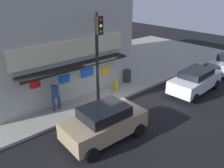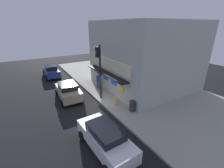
{
  "view_description": "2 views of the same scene",
  "coord_description": "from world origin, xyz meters",
  "px_view_note": "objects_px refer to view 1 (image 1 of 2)",
  "views": [
    {
      "loc": [
        -8.23,
        -9.25,
        6.71
      ],
      "look_at": [
        -0.02,
        0.12,
        1.3
      ],
      "focal_mm": 36.56,
      "sensor_mm": 36.0,
      "label": 1
    },
    {
      "loc": [
        11.71,
        -5.7,
        7.11
      ],
      "look_at": [
        -0.33,
        1.57,
        1.59
      ],
      "focal_mm": 24.41,
      "sensor_mm": 36.0,
      "label": 2
    }
  ],
  "objects_px": {
    "traffic_light": "(98,48)",
    "parked_car_white": "(195,80)",
    "parked_car_tan": "(104,122)",
    "fire_hydrant": "(116,85)",
    "pedestrian": "(56,94)",
    "trash_can": "(127,76)",
    "potted_plant_by_doorway": "(63,90)",
    "potted_plant_by_window": "(18,100)"
  },
  "relations": [
    {
      "from": "parked_car_white",
      "to": "parked_car_tan",
      "type": "relative_size",
      "value": 1.12
    },
    {
      "from": "traffic_light",
      "to": "parked_car_white",
      "type": "relative_size",
      "value": 1.18
    },
    {
      "from": "traffic_light",
      "to": "fire_hydrant",
      "type": "bearing_deg",
      "value": 18.45
    },
    {
      "from": "potted_plant_by_window",
      "to": "parked_car_tan",
      "type": "bearing_deg",
      "value": -68.01
    },
    {
      "from": "pedestrian",
      "to": "potted_plant_by_doorway",
      "type": "height_order",
      "value": "pedestrian"
    },
    {
      "from": "traffic_light",
      "to": "parked_car_white",
      "type": "xyz_separation_m",
      "value": [
        6.09,
        -2.73,
        -2.72
      ]
    },
    {
      "from": "potted_plant_by_window",
      "to": "parked_car_white",
      "type": "bearing_deg",
      "value": -27.84
    },
    {
      "from": "parked_car_tan",
      "to": "trash_can",
      "type": "bearing_deg",
      "value": 35.97
    },
    {
      "from": "fire_hydrant",
      "to": "parked_car_white",
      "type": "height_order",
      "value": "parked_car_white"
    },
    {
      "from": "fire_hydrant",
      "to": "parked_car_tan",
      "type": "distance_m",
      "value": 5.06
    },
    {
      "from": "parked_car_tan",
      "to": "potted_plant_by_window",
      "type": "bearing_deg",
      "value": 111.99
    },
    {
      "from": "traffic_light",
      "to": "pedestrian",
      "type": "distance_m",
      "value": 3.5
    },
    {
      "from": "traffic_light",
      "to": "potted_plant_by_window",
      "type": "distance_m",
      "value": 5.46
    },
    {
      "from": "potted_plant_by_window",
      "to": "parked_car_white",
      "type": "xyz_separation_m",
      "value": [
        10.0,
        -5.28,
        0.12
      ]
    },
    {
      "from": "traffic_light",
      "to": "potted_plant_by_window",
      "type": "height_order",
      "value": "traffic_light"
    },
    {
      "from": "pedestrian",
      "to": "parked_car_white",
      "type": "bearing_deg",
      "value": -23.89
    },
    {
      "from": "traffic_light",
      "to": "parked_car_tan",
      "type": "bearing_deg",
      "value": -123.98
    },
    {
      "from": "trash_can",
      "to": "parked_car_tan",
      "type": "distance_m",
      "value": 6.7
    },
    {
      "from": "traffic_light",
      "to": "parked_car_white",
      "type": "bearing_deg",
      "value": -24.14
    },
    {
      "from": "parked_car_tan",
      "to": "fire_hydrant",
      "type": "bearing_deg",
      "value": 41.31
    },
    {
      "from": "fire_hydrant",
      "to": "potted_plant_by_window",
      "type": "height_order",
      "value": "potted_plant_by_window"
    },
    {
      "from": "traffic_light",
      "to": "fire_hydrant",
      "type": "height_order",
      "value": "traffic_light"
    },
    {
      "from": "traffic_light",
      "to": "potted_plant_by_window",
      "type": "bearing_deg",
      "value": 146.85
    },
    {
      "from": "parked_car_tan",
      "to": "potted_plant_by_doorway",
      "type": "bearing_deg",
      "value": 83.15
    },
    {
      "from": "traffic_light",
      "to": "trash_can",
      "type": "height_order",
      "value": "traffic_light"
    },
    {
      "from": "fire_hydrant",
      "to": "pedestrian",
      "type": "height_order",
      "value": "pedestrian"
    },
    {
      "from": "traffic_light",
      "to": "pedestrian",
      "type": "bearing_deg",
      "value": 156.76
    },
    {
      "from": "traffic_light",
      "to": "potted_plant_by_doorway",
      "type": "xyz_separation_m",
      "value": [
        -1.21,
        2.19,
        -2.92
      ]
    },
    {
      "from": "trash_can",
      "to": "parked_car_white",
      "type": "xyz_separation_m",
      "value": [
        2.47,
        -4.0,
        0.21
      ]
    },
    {
      "from": "trash_can",
      "to": "pedestrian",
      "type": "xyz_separation_m",
      "value": [
        -5.93,
        -0.27,
        0.5
      ]
    },
    {
      "from": "traffic_light",
      "to": "pedestrian",
      "type": "relative_size",
      "value": 3.02
    },
    {
      "from": "fire_hydrant",
      "to": "potted_plant_by_window",
      "type": "xyz_separation_m",
      "value": [
        -5.9,
        1.88,
        0.18
      ]
    },
    {
      "from": "trash_can",
      "to": "pedestrian",
      "type": "distance_m",
      "value": 5.96
    },
    {
      "from": "parked_car_white",
      "to": "potted_plant_by_doorway",
      "type": "bearing_deg",
      "value": 146.05
    },
    {
      "from": "pedestrian",
      "to": "parked_car_tan",
      "type": "distance_m",
      "value": 3.7
    },
    {
      "from": "pedestrian",
      "to": "fire_hydrant",
      "type": "bearing_deg",
      "value": -4.34
    },
    {
      "from": "pedestrian",
      "to": "parked_car_white",
      "type": "distance_m",
      "value": 9.2
    },
    {
      "from": "trash_can",
      "to": "potted_plant_by_window",
      "type": "xyz_separation_m",
      "value": [
        -7.52,
        1.28,
        0.09
      ]
    },
    {
      "from": "potted_plant_by_window",
      "to": "parked_car_white",
      "type": "relative_size",
      "value": 0.22
    },
    {
      "from": "pedestrian",
      "to": "parked_car_tan",
      "type": "bearing_deg",
      "value": -82.03
    },
    {
      "from": "traffic_light",
      "to": "potted_plant_by_doorway",
      "type": "distance_m",
      "value": 3.84
    },
    {
      "from": "potted_plant_by_window",
      "to": "trash_can",
      "type": "bearing_deg",
      "value": -9.69
    }
  ]
}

